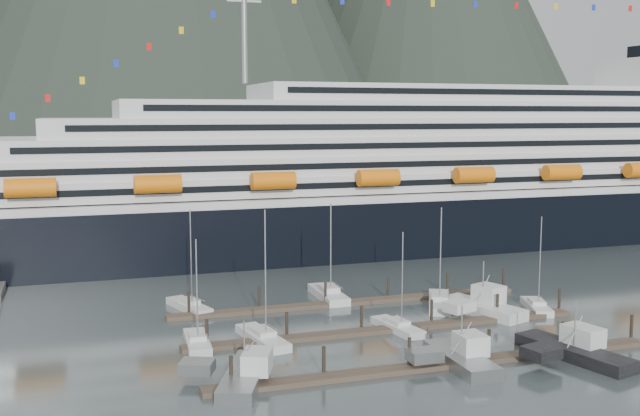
{
  "coord_description": "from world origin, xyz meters",
  "views": [
    {
      "loc": [
        -39.07,
        -74.42,
        25.1
      ],
      "look_at": [
        -7.14,
        22.0,
        12.23
      ],
      "focal_mm": 42.0,
      "sensor_mm": 36.0,
      "label": 1
    }
  ],
  "objects_px": {
    "cruise_ship": "(448,181)",
    "trawler_e": "(482,307)",
    "sailboat_a": "(197,342)",
    "trawler_c": "(573,350)",
    "sailboat_h": "(537,307)",
    "trawler_a": "(243,374)",
    "trawler_b": "(460,358)",
    "sailboat_f": "(328,295)",
    "sailboat_g": "(439,303)",
    "sailboat_e": "(189,306)",
    "sailboat_c": "(398,327)",
    "sailboat_b": "(262,338)"
  },
  "relations": [
    {
      "from": "sailboat_a",
      "to": "sailboat_h",
      "type": "height_order",
      "value": "sailboat_h"
    },
    {
      "from": "cruise_ship",
      "to": "sailboat_g",
      "type": "xyz_separation_m",
      "value": [
        -24.07,
        -43.33,
        -11.62
      ]
    },
    {
      "from": "sailboat_f",
      "to": "trawler_e",
      "type": "bearing_deg",
      "value": -130.02
    },
    {
      "from": "cruise_ship",
      "to": "trawler_e",
      "type": "bearing_deg",
      "value": -113.26
    },
    {
      "from": "sailboat_c",
      "to": "trawler_a",
      "type": "relative_size",
      "value": 0.99
    },
    {
      "from": "sailboat_a",
      "to": "trawler_c",
      "type": "height_order",
      "value": "sailboat_a"
    },
    {
      "from": "cruise_ship",
      "to": "trawler_b",
      "type": "xyz_separation_m",
      "value": [
        -33.15,
        -65.25,
        -11.16
      ]
    },
    {
      "from": "cruise_ship",
      "to": "sailboat_e",
      "type": "relative_size",
      "value": 15.57
    },
    {
      "from": "cruise_ship",
      "to": "trawler_e",
      "type": "relative_size",
      "value": 17.48
    },
    {
      "from": "sailboat_e",
      "to": "sailboat_h",
      "type": "distance_m",
      "value": 44.74
    },
    {
      "from": "sailboat_b",
      "to": "cruise_ship",
      "type": "bearing_deg",
      "value": -53.96
    },
    {
      "from": "cruise_ship",
      "to": "sailboat_a",
      "type": "height_order",
      "value": "cruise_ship"
    },
    {
      "from": "trawler_a",
      "to": "trawler_b",
      "type": "height_order",
      "value": "trawler_b"
    },
    {
      "from": "sailboat_a",
      "to": "trawler_b",
      "type": "height_order",
      "value": "sailboat_a"
    },
    {
      "from": "sailboat_h",
      "to": "trawler_a",
      "type": "bearing_deg",
      "value": 127.52
    },
    {
      "from": "trawler_a",
      "to": "trawler_e",
      "type": "bearing_deg",
      "value": -44.57
    },
    {
      "from": "sailboat_a",
      "to": "sailboat_g",
      "type": "distance_m",
      "value": 33.72
    },
    {
      "from": "sailboat_f",
      "to": "sailboat_h",
      "type": "distance_m",
      "value": 27.41
    },
    {
      "from": "sailboat_b",
      "to": "trawler_a",
      "type": "xyz_separation_m",
      "value": [
        -4.76,
        -11.67,
        0.42
      ]
    },
    {
      "from": "sailboat_g",
      "to": "trawler_a",
      "type": "bearing_deg",
      "value": 149.13
    },
    {
      "from": "sailboat_f",
      "to": "trawler_a",
      "type": "xyz_separation_m",
      "value": [
        -18.09,
        -28.07,
        0.41
      ]
    },
    {
      "from": "sailboat_f",
      "to": "sailboat_g",
      "type": "height_order",
      "value": "sailboat_f"
    },
    {
      "from": "sailboat_e",
      "to": "trawler_b",
      "type": "height_order",
      "value": "sailboat_e"
    },
    {
      "from": "trawler_a",
      "to": "sailboat_f",
      "type": "bearing_deg",
      "value": -10.37
    },
    {
      "from": "sailboat_e",
      "to": "sailboat_g",
      "type": "height_order",
      "value": "sailboat_g"
    },
    {
      "from": "sailboat_b",
      "to": "trawler_b",
      "type": "height_order",
      "value": "sailboat_b"
    },
    {
      "from": "cruise_ship",
      "to": "trawler_b",
      "type": "bearing_deg",
      "value": -116.93
    },
    {
      "from": "sailboat_e",
      "to": "trawler_e",
      "type": "height_order",
      "value": "sailboat_e"
    },
    {
      "from": "sailboat_h",
      "to": "trawler_c",
      "type": "xyz_separation_m",
      "value": [
        -7.74,
        -17.67,
        0.46
      ]
    },
    {
      "from": "trawler_a",
      "to": "trawler_c",
      "type": "height_order",
      "value": "trawler_c"
    },
    {
      "from": "sailboat_f",
      "to": "sailboat_h",
      "type": "bearing_deg",
      "value": -120.12
    },
    {
      "from": "trawler_c",
      "to": "cruise_ship",
      "type": "bearing_deg",
      "value": -31.46
    },
    {
      "from": "sailboat_f",
      "to": "sailboat_c",
      "type": "bearing_deg",
      "value": -170.12
    },
    {
      "from": "sailboat_c",
      "to": "sailboat_g",
      "type": "relative_size",
      "value": 0.89
    },
    {
      "from": "sailboat_a",
      "to": "sailboat_f",
      "type": "height_order",
      "value": "sailboat_f"
    },
    {
      "from": "trawler_a",
      "to": "sailboat_b",
      "type": "bearing_deg",
      "value": 0.27
    },
    {
      "from": "sailboat_h",
      "to": "trawler_b",
      "type": "height_order",
      "value": "sailboat_h"
    },
    {
      "from": "cruise_ship",
      "to": "sailboat_h",
      "type": "relative_size",
      "value": 16.65
    },
    {
      "from": "cruise_ship",
      "to": "sailboat_f",
      "type": "bearing_deg",
      "value": -136.34
    },
    {
      "from": "sailboat_f",
      "to": "sailboat_g",
      "type": "relative_size",
      "value": 1.01
    },
    {
      "from": "sailboat_f",
      "to": "trawler_c",
      "type": "xyz_separation_m",
      "value": [
        15.7,
        -31.89,
        0.43
      ]
    },
    {
      "from": "sailboat_b",
      "to": "trawler_b",
      "type": "distance_m",
      "value": 21.82
    },
    {
      "from": "sailboat_a",
      "to": "sailboat_c",
      "type": "bearing_deg",
      "value": -90.47
    },
    {
      "from": "sailboat_h",
      "to": "trawler_a",
      "type": "height_order",
      "value": "sailboat_h"
    },
    {
      "from": "sailboat_a",
      "to": "trawler_e",
      "type": "relative_size",
      "value": 1.02
    },
    {
      "from": "cruise_ship",
      "to": "trawler_e",
      "type": "xyz_separation_m",
      "value": [
        -20.92,
        -48.68,
        -11.1
      ]
    },
    {
      "from": "sailboat_e",
      "to": "trawler_e",
      "type": "bearing_deg",
      "value": -128.99
    },
    {
      "from": "sailboat_a",
      "to": "sailboat_b",
      "type": "distance_m",
      "value": 7.12
    },
    {
      "from": "sailboat_c",
      "to": "trawler_b",
      "type": "xyz_separation_m",
      "value": [
        0.85,
        -13.18,
        0.48
      ]
    },
    {
      "from": "sailboat_b",
      "to": "sailboat_g",
      "type": "relative_size",
      "value": 1.12
    }
  ]
}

